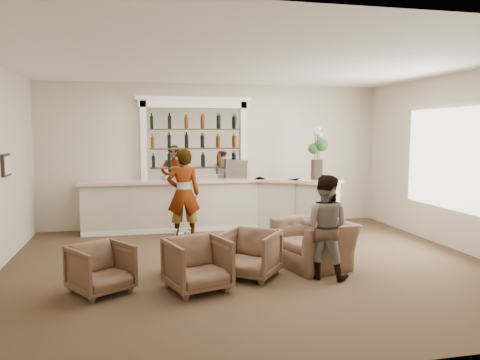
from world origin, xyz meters
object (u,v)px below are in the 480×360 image
at_px(bar_counter, 212,204).
at_px(sommelier, 183,194).
at_px(armchair_center, 198,264).
at_px(cocktail_table, 184,258).
at_px(armchair_right, 251,254).
at_px(guest, 324,227).
at_px(flower_vase, 317,150).
at_px(armchair_far, 314,244).
at_px(espresso_machine, 237,169).
at_px(armchair_left, 101,269).

bearing_deg(bar_counter, sommelier, -134.90).
bearing_deg(armchair_center, bar_counter, 60.45).
bearing_deg(cocktail_table, armchair_right, -20.21).
distance_m(bar_counter, armchair_center, 4.09).
bearing_deg(sommelier, guest, 122.45).
bearing_deg(flower_vase, armchair_far, -112.43).
relative_size(bar_counter, armchair_center, 7.03).
height_order(sommelier, guest, sommelier).
bearing_deg(sommelier, bar_counter, -132.59).
xyz_separation_m(armchair_right, espresso_machine, (0.58, 3.67, 0.99)).
relative_size(armchair_right, espresso_machine, 1.63).
relative_size(armchair_left, armchair_far, 0.64).
bearing_deg(flower_vase, armchair_right, -126.74).
height_order(armchair_left, flower_vase, flower_vase).
distance_m(armchair_center, flower_vase, 4.91).
relative_size(cocktail_table, armchair_far, 0.55).
xyz_separation_m(bar_counter, guest, (1.09, -3.84, 0.21)).
height_order(sommelier, armchair_far, sommelier).
height_order(cocktail_table, armchair_right, armchair_right).
bearing_deg(armchair_center, armchair_right, 8.07).
xyz_separation_m(bar_counter, armchair_far, (1.16, -3.25, -0.19)).
height_order(armchair_far, flower_vase, flower_vase).
xyz_separation_m(bar_counter, armchair_right, (0.00, -3.58, -0.21)).
distance_m(armchair_left, flower_vase, 5.74).
bearing_deg(armchair_center, armchair_left, 154.94).
xyz_separation_m(armchair_center, flower_vase, (3.15, 3.48, 1.43)).
height_order(sommelier, armchair_center, sommelier).
height_order(armchair_right, espresso_machine, espresso_machine).
xyz_separation_m(sommelier, armchair_right, (0.72, -2.86, -0.57)).
distance_m(sommelier, flower_vase, 3.14).
relative_size(bar_counter, armchair_left, 7.62).
distance_m(armchair_left, espresso_machine, 4.89).
xyz_separation_m(cocktail_table, espresso_machine, (1.56, 3.31, 1.10)).
bearing_deg(guest, armchair_center, 36.65).
bearing_deg(bar_counter, armchair_center, -102.17).
bearing_deg(armchair_right, armchair_center, -117.09).
bearing_deg(espresso_machine, guest, -69.62).
bearing_deg(armchair_left, armchair_center, -40.80).
bearing_deg(armchair_left, espresso_machine, 21.68).
bearing_deg(bar_counter, flower_vase, -12.64).
xyz_separation_m(bar_counter, cocktail_table, (-0.98, -3.22, -0.32)).
relative_size(guest, armchair_right, 1.98).
distance_m(guest, armchair_right, 1.19).
distance_m(sommelier, espresso_machine, 1.60).
relative_size(armchair_left, espresso_machine, 1.55).
distance_m(sommelier, armchair_right, 3.00).
xyz_separation_m(bar_counter, sommelier, (-0.72, -0.72, 0.36)).
xyz_separation_m(cocktail_table, armchair_far, (2.14, -0.04, 0.13)).
height_order(armchair_center, espresso_machine, espresso_machine).
bearing_deg(armchair_left, sommelier, 31.71).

